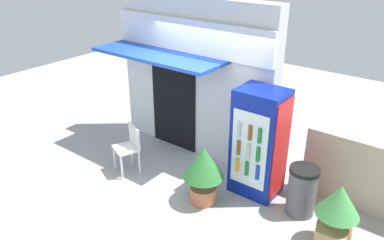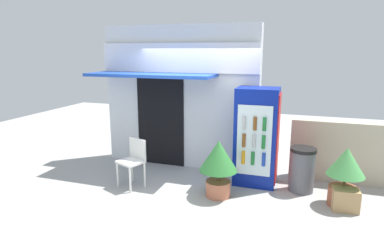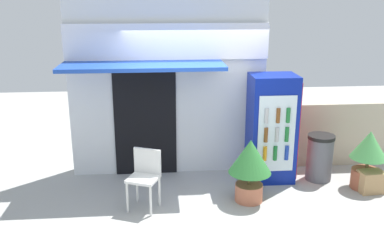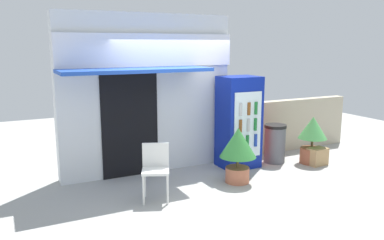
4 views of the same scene
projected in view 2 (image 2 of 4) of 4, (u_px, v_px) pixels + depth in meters
ground at (180, 192)px, 5.72m from camera, size 16.00×16.00×0.00m
storefront_building at (179, 95)px, 6.84m from camera, size 3.34×1.18×2.97m
drink_cooler at (257, 137)px, 5.94m from camera, size 0.77×0.66×1.81m
plastic_chair at (134, 158)px, 5.88m from camera, size 0.54×0.52×0.89m
potted_plant_near_shop at (218, 162)px, 5.44m from camera, size 0.65×0.65×0.99m
potted_plant_curbside at (345, 173)px, 5.10m from camera, size 0.58×0.58×0.98m
trash_bin at (302, 169)px, 5.70m from camera, size 0.45×0.45×0.79m
stone_boundary_wall at (367, 155)px, 5.93m from camera, size 2.73×0.22×1.17m
cardboard_box at (345, 200)px, 5.04m from camera, size 0.41×0.31×0.35m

